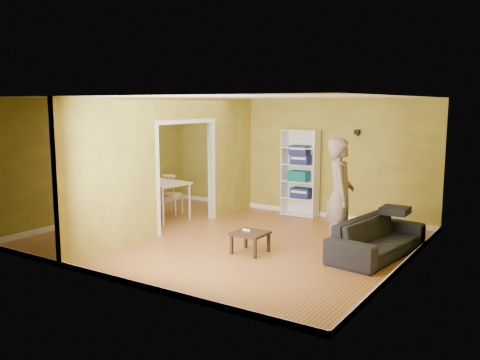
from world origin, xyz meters
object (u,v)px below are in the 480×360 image
at_px(coffee_table, 250,235).
at_px(chair_near, 142,201).
at_px(sofa, 378,232).
at_px(dining_table, 158,185).
at_px(bookshelf, 301,173).
at_px(chair_left, 135,191).
at_px(chair_far, 173,194).
at_px(person, 340,185).

xyz_separation_m(coffee_table, chair_near, (-2.98, 0.55, 0.18)).
height_order(sofa, dining_table, dining_table).
relative_size(bookshelf, chair_left, 1.83).
height_order(sofa, coffee_table, sofa).
bearing_deg(sofa, chair_far, 90.35).
bearing_deg(chair_left, chair_near, 54.71).
distance_m(bookshelf, chair_left, 3.77).
height_order(bookshelf, chair_far, bookshelf).
height_order(person, chair_near, person).
bearing_deg(dining_table, chair_near, -80.54).
height_order(dining_table, chair_far, chair_far).
bearing_deg(coffee_table, bookshelf, 100.69).
height_order(bookshelf, chair_near, bookshelf).
bearing_deg(chair_near, dining_table, 80.26).
bearing_deg(chair_left, dining_table, 90.42).
distance_m(chair_left, chair_far, 0.86).
relative_size(sofa, chair_left, 2.00).
bearing_deg(bookshelf, chair_near, -132.97).
height_order(person, dining_table, person).
bearing_deg(person, dining_table, 63.37).
bearing_deg(bookshelf, chair_far, -150.29).
distance_m(person, coffee_table, 1.73).
relative_size(person, coffee_table, 4.19).
bearing_deg(coffee_table, chair_left, 162.94).
relative_size(sofa, bookshelf, 1.09).
distance_m(sofa, person, 0.98).
xyz_separation_m(sofa, bookshelf, (-2.43, 2.10, 0.56)).
distance_m(person, chair_far, 4.42).
relative_size(bookshelf, chair_near, 1.97).
xyz_separation_m(sofa, coffee_table, (-1.84, -1.01, -0.09)).
relative_size(person, chair_left, 2.17).
height_order(dining_table, chair_left, chair_left).
height_order(sofa, person, person).
xyz_separation_m(bookshelf, dining_table, (-2.49, -1.97, -0.23)).
distance_m(bookshelf, dining_table, 3.18).
xyz_separation_m(coffee_table, chair_far, (-3.10, 1.68, 0.15)).
relative_size(dining_table, chair_left, 1.24).
height_order(person, chair_far, person).
height_order(coffee_table, chair_left, chair_left).
bearing_deg(chair_near, person, -14.00).
distance_m(sofa, chair_near, 4.84).
relative_size(person, chair_near, 2.34).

